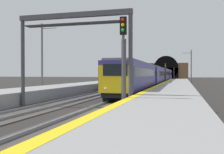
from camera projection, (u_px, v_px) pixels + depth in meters
name	position (u px, v px, depth m)	size (l,w,h in m)	color
ground_plane	(101.00, 111.00, 17.12)	(320.00, 320.00, 0.00)	#282623
platform_right	(166.00, 105.00, 15.98)	(112.00, 4.28, 1.05)	gray
platform_right_edge_strip	(136.00, 96.00, 16.48)	(112.00, 0.50, 0.01)	yellow
track_main_line	(101.00, 110.00, 17.12)	(160.00, 2.74, 0.21)	#423D38
track_adjacent_line	(42.00, 108.00, 18.29)	(160.00, 3.08, 0.21)	#423D38
train_main_approaching	(158.00, 75.00, 56.50)	(75.01, 3.09, 3.73)	navy
train_adjacent_platform	(134.00, 75.00, 52.24)	(36.95, 3.02, 4.70)	gray
railway_signal_near	(123.00, 56.00, 15.16)	(0.39, 0.38, 5.79)	#4C4C54
railway_signal_mid	(165.00, 72.00, 50.90)	(0.39, 0.38, 4.56)	#38383D
railway_signal_far	(174.00, 73.00, 97.87)	(0.39, 0.38, 4.68)	#38383D
overhead_signal_gantry	(73.00, 36.00, 18.14)	(0.70, 8.48, 6.74)	#3F3F47
tunnel_portal	(166.00, 71.00, 116.57)	(3.11, 19.16, 10.73)	brown
catenary_mast_near	(42.00, 58.00, 31.11)	(0.22, 2.02, 8.48)	#595B60
catenary_mast_far	(191.00, 67.00, 51.25)	(0.22, 1.94, 7.18)	#595B60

